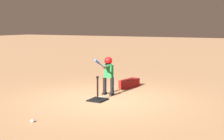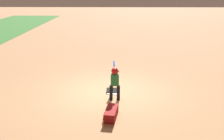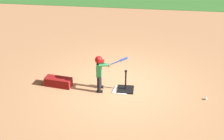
{
  "view_description": "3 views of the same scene",
  "coord_description": "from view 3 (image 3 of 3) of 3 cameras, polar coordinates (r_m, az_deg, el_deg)",
  "views": [
    {
      "loc": [
        7.55,
        4.28,
        2.12
      ],
      "look_at": [
        -0.26,
        0.09,
        0.84
      ],
      "focal_mm": 50.0,
      "sensor_mm": 36.0,
      "label": 1
    },
    {
      "loc": [
        -9.05,
        -0.32,
        3.72
      ],
      "look_at": [
        0.01,
        -0.13,
        0.88
      ],
      "focal_mm": 42.0,
      "sensor_mm": 36.0,
      "label": 2
    },
    {
      "loc": [
        0.7,
        -8.23,
        5.3
      ],
      "look_at": [
        -0.23,
        -0.44,
        0.85
      ],
      "focal_mm": 50.0,
      "sensor_mm": 36.0,
      "label": 3
    }
  ],
  "objects": [
    {
      "name": "baseball",
      "position": [
        9.63,
        16.8,
        -5.03
      ],
      "size": [
        0.07,
        0.07,
        0.07
      ],
      "primitive_type": "sphere",
      "color": "white",
      "rests_on": "ground_plane"
    },
    {
      "name": "ground_plane",
      "position": [
        9.81,
        1.66,
        -3.14
      ],
      "size": [
        90.0,
        90.0,
        0.0
      ],
      "primitive_type": "plane",
      "color": "#AD7F56"
    },
    {
      "name": "home_plate",
      "position": [
        9.65,
        1.59,
        -3.7
      ],
      "size": [
        0.5,
        0.5,
        0.02
      ],
      "primitive_type": "cube",
      "rotation": [
        0.0,
        0.0,
        -0.16
      ],
      "color": "white",
      "rests_on": "ground_plane"
    },
    {
      "name": "batting_tee",
      "position": [
        9.64,
        2.48,
        -3.27
      ],
      "size": [
        0.51,
        0.45,
        0.69
      ],
      "color": "black",
      "rests_on": "ground_plane"
    },
    {
      "name": "equipment_bag",
      "position": [
        9.95,
        -9.77,
        -2.15
      ],
      "size": [
        0.88,
        0.44,
        0.28
      ],
      "primitive_type": "cube",
      "rotation": [
        0.0,
        0.0,
        -0.14
      ],
      "color": "maroon",
      "rests_on": "ground_plane"
    },
    {
      "name": "batter_child",
      "position": [
        9.29,
        -2.18,
        0.17
      ],
      "size": [
        0.97,
        0.37,
        1.18
      ],
      "color": "black",
      "rests_on": "ground_plane"
    }
  ]
}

